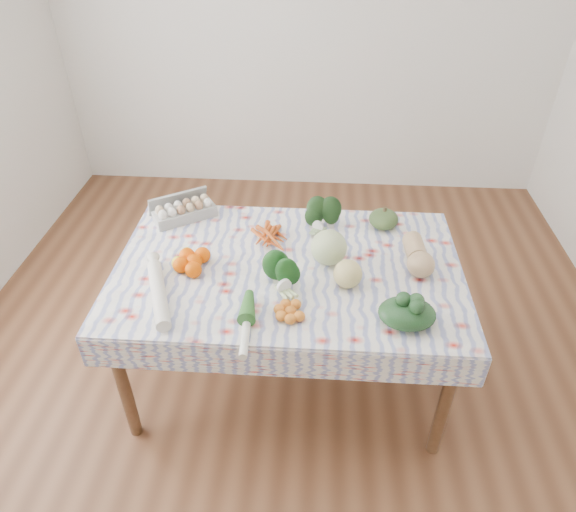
# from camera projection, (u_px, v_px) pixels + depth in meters

# --- Properties ---
(ground) EXTENTS (4.50, 4.50, 0.00)m
(ground) POSITION_uv_depth(u_px,v_px,m) (288.00, 371.00, 2.92)
(ground) COLOR brown
(ground) RESTS_ON ground
(wall_back) EXTENTS (4.00, 0.04, 2.80)m
(wall_back) POSITION_uv_depth(u_px,v_px,m) (308.00, 18.00, 3.88)
(wall_back) COLOR white
(wall_back) RESTS_ON ground
(dining_table) EXTENTS (1.60, 1.00, 0.75)m
(dining_table) POSITION_uv_depth(u_px,v_px,m) (288.00, 279.00, 2.51)
(dining_table) COLOR brown
(dining_table) RESTS_ON ground
(tablecloth) EXTENTS (1.66, 1.06, 0.01)m
(tablecloth) POSITION_uv_depth(u_px,v_px,m) (288.00, 267.00, 2.46)
(tablecloth) COLOR white
(tablecloth) RESTS_ON dining_table
(egg_carton) EXTENTS (0.35, 0.29, 0.09)m
(egg_carton) POSITION_uv_depth(u_px,v_px,m) (185.00, 212.00, 2.77)
(egg_carton) COLOR #A7A8A3
(egg_carton) RESTS_ON tablecloth
(carrot_bunch) EXTENTS (0.26, 0.24, 0.04)m
(carrot_bunch) POSITION_uv_depth(u_px,v_px,m) (269.00, 239.00, 2.61)
(carrot_bunch) COLOR #C74F18
(carrot_bunch) RESTS_ON tablecloth
(kale_bunch) EXTENTS (0.20, 0.19, 0.14)m
(kale_bunch) POSITION_uv_depth(u_px,v_px,m) (322.00, 217.00, 2.68)
(kale_bunch) COLOR #173414
(kale_bunch) RESTS_ON tablecloth
(kabocha_squash) EXTENTS (0.19, 0.19, 0.10)m
(kabocha_squash) POSITION_uv_depth(u_px,v_px,m) (384.00, 219.00, 2.70)
(kabocha_squash) COLOR #405A2B
(kabocha_squash) RESTS_ON tablecloth
(cabbage) EXTENTS (0.22, 0.22, 0.17)m
(cabbage) POSITION_uv_depth(u_px,v_px,m) (329.00, 247.00, 2.43)
(cabbage) COLOR #BACD8C
(cabbage) RESTS_ON tablecloth
(butternut_squash) EXTENTS (0.14, 0.29, 0.13)m
(butternut_squash) POSITION_uv_depth(u_px,v_px,m) (418.00, 254.00, 2.43)
(butternut_squash) COLOR tan
(butternut_squash) RESTS_ON tablecloth
(orange_cluster) EXTENTS (0.28, 0.28, 0.08)m
(orange_cluster) POSITION_uv_depth(u_px,v_px,m) (194.00, 261.00, 2.42)
(orange_cluster) COLOR #F45500
(orange_cluster) RESTS_ON tablecloth
(broccoli) EXTENTS (0.24, 0.24, 0.13)m
(broccoli) POSITION_uv_depth(u_px,v_px,m) (278.00, 276.00, 2.30)
(broccoli) COLOR #144414
(broccoli) RESTS_ON tablecloth
(mandarin_cluster) EXTENTS (0.20, 0.20, 0.05)m
(mandarin_cluster) POSITION_uv_depth(u_px,v_px,m) (290.00, 310.00, 2.17)
(mandarin_cluster) COLOR orange
(mandarin_cluster) RESTS_ON tablecloth
(grapefruit) EXTENTS (0.17, 0.17, 0.13)m
(grapefruit) POSITION_uv_depth(u_px,v_px,m) (348.00, 274.00, 2.30)
(grapefruit) COLOR #D4C271
(grapefruit) RESTS_ON tablecloth
(spinach_bag) EXTENTS (0.25, 0.21, 0.11)m
(spinach_bag) POSITION_uv_depth(u_px,v_px,m) (407.00, 313.00, 2.12)
(spinach_bag) COLOR #163317
(spinach_bag) RESTS_ON tablecloth
(daikon) EXTENTS (0.22, 0.44, 0.06)m
(daikon) POSITION_uv_depth(u_px,v_px,m) (159.00, 294.00, 2.25)
(daikon) COLOR silver
(daikon) RESTS_ON tablecloth
(leek) EXTENTS (0.06, 0.35, 0.04)m
(leek) POSITION_uv_depth(u_px,v_px,m) (246.00, 325.00, 2.11)
(leek) COLOR white
(leek) RESTS_ON tablecloth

